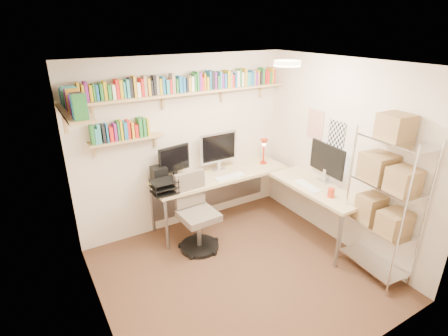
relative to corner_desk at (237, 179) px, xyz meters
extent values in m
plane|color=#492D1F|center=(-0.55, -0.94, -0.80)|extent=(3.20, 3.20, 0.00)
cube|color=beige|center=(-0.55, 0.56, 0.45)|extent=(3.20, 0.04, 2.50)
cube|color=beige|center=(-2.15, -0.94, 0.45)|extent=(0.04, 3.00, 2.50)
cube|color=beige|center=(1.05, -0.94, 0.45)|extent=(0.04, 3.00, 2.50)
cube|color=beige|center=(-0.55, -2.44, 0.45)|extent=(3.20, 0.04, 2.50)
cube|color=silver|center=(-0.55, -0.94, 1.70)|extent=(3.20, 3.00, 0.04)
cube|color=silver|center=(1.04, -0.39, 0.75)|extent=(0.01, 0.30, 0.42)
cube|color=silver|center=(1.04, -0.79, 0.70)|extent=(0.01, 0.28, 0.38)
cylinder|color=#FFEAC6|center=(0.15, -0.74, 1.66)|extent=(0.30, 0.30, 0.06)
cube|color=tan|center=(-0.55, 0.43, 1.22)|extent=(3.05, 0.25, 0.03)
cube|color=tan|center=(-2.02, 0.01, 1.22)|extent=(0.25, 1.00, 0.03)
cube|color=tan|center=(-1.40, 0.46, 0.70)|extent=(0.95, 0.20, 0.02)
cube|color=tan|center=(-1.75, 0.50, 1.15)|extent=(0.03, 0.20, 0.20)
cube|color=tan|center=(-0.85, 0.50, 1.15)|extent=(0.03, 0.20, 0.20)
cube|color=tan|center=(0.05, 0.50, 1.15)|extent=(0.03, 0.20, 0.20)
cube|color=tan|center=(0.75, 0.50, 1.15)|extent=(0.03, 0.20, 0.20)
cube|color=#1E649E|center=(-2.02, 0.43, 1.33)|extent=(0.02, 0.14, 0.18)
cube|color=#77207A|center=(-1.97, 0.43, 1.32)|extent=(0.04, 0.12, 0.18)
cube|color=#267232|center=(-1.92, 0.43, 1.33)|extent=(0.03, 0.11, 0.19)
cube|color=gold|center=(-1.89, 0.43, 1.35)|extent=(0.03, 0.12, 0.22)
cube|color=gold|center=(-1.85, 0.43, 1.33)|extent=(0.03, 0.14, 0.20)
cube|color=#77207A|center=(-1.81, 0.43, 1.35)|extent=(0.04, 0.15, 0.23)
cube|color=#BA9C15|center=(-1.76, 0.43, 1.33)|extent=(0.03, 0.13, 0.19)
cube|color=#267232|center=(-1.73, 0.43, 1.33)|extent=(0.02, 0.12, 0.19)
cube|color=#1E649E|center=(-1.69, 0.43, 1.33)|extent=(0.03, 0.13, 0.18)
cube|color=#267232|center=(-1.65, 0.43, 1.33)|extent=(0.04, 0.13, 0.20)
cube|color=#BA9C15|center=(-1.60, 0.43, 1.34)|extent=(0.04, 0.13, 0.21)
cube|color=#267232|center=(-1.56, 0.43, 1.32)|extent=(0.04, 0.15, 0.17)
cube|color=white|center=(-1.50, 0.43, 1.32)|extent=(0.04, 0.13, 0.17)
cube|color=red|center=(-1.46, 0.43, 1.35)|extent=(0.04, 0.13, 0.23)
cube|color=#BA9C15|center=(-1.41, 0.43, 1.34)|extent=(0.04, 0.12, 0.22)
cube|color=teal|center=(-1.37, 0.43, 1.33)|extent=(0.02, 0.11, 0.19)
cube|color=teal|center=(-1.33, 0.43, 1.34)|extent=(0.03, 0.13, 0.22)
cube|color=black|center=(-1.29, 0.43, 1.35)|extent=(0.04, 0.12, 0.23)
cube|color=gold|center=(-1.25, 0.43, 1.36)|extent=(0.03, 0.14, 0.25)
cube|color=white|center=(-1.20, 0.43, 1.32)|extent=(0.04, 0.12, 0.17)
cube|color=red|center=(-1.16, 0.43, 1.34)|extent=(0.03, 0.15, 0.21)
cube|color=gray|center=(-1.11, 0.43, 1.36)|extent=(0.04, 0.11, 0.24)
cube|color=gold|center=(-1.07, 0.43, 1.34)|extent=(0.03, 0.13, 0.21)
cube|color=black|center=(-1.04, 0.43, 1.33)|extent=(0.02, 0.13, 0.19)
cube|color=black|center=(-1.00, 0.43, 1.35)|extent=(0.03, 0.11, 0.24)
cube|color=gray|center=(-0.96, 0.43, 1.35)|extent=(0.03, 0.13, 0.24)
cube|color=#BA9C15|center=(-0.92, 0.43, 1.33)|extent=(0.03, 0.13, 0.20)
cube|color=#1E649E|center=(-0.88, 0.43, 1.34)|extent=(0.04, 0.12, 0.22)
cube|color=teal|center=(-0.83, 0.43, 1.33)|extent=(0.04, 0.14, 0.18)
cube|color=red|center=(-0.79, 0.43, 1.32)|extent=(0.03, 0.14, 0.18)
cube|color=gray|center=(-0.74, 0.43, 1.36)|extent=(0.04, 0.13, 0.24)
cube|color=#267232|center=(-0.70, 0.43, 1.32)|extent=(0.03, 0.14, 0.18)
cube|color=#1E649E|center=(-0.65, 0.43, 1.34)|extent=(0.04, 0.13, 0.21)
cube|color=#1E649E|center=(-0.59, 0.43, 1.33)|extent=(0.04, 0.12, 0.19)
cube|color=black|center=(-0.55, 0.43, 1.33)|extent=(0.03, 0.15, 0.18)
cube|color=gold|center=(-0.52, 0.43, 1.33)|extent=(0.04, 0.13, 0.18)
cube|color=white|center=(-0.47, 0.43, 1.33)|extent=(0.03, 0.13, 0.19)
cube|color=#267232|center=(-0.43, 0.43, 1.35)|extent=(0.03, 0.12, 0.22)
cube|color=#267232|center=(-0.40, 0.43, 1.36)|extent=(0.03, 0.15, 0.25)
cube|color=#77207A|center=(-0.36, 0.43, 1.35)|extent=(0.04, 0.14, 0.24)
cube|color=red|center=(-0.32, 0.43, 1.32)|extent=(0.04, 0.12, 0.17)
cube|color=#BA9C15|center=(-0.29, 0.43, 1.35)|extent=(0.02, 0.11, 0.22)
cube|color=gold|center=(-0.25, 0.43, 1.32)|extent=(0.03, 0.13, 0.17)
cube|color=#1E649E|center=(-0.21, 0.43, 1.36)|extent=(0.02, 0.14, 0.25)
cube|color=black|center=(-0.17, 0.43, 1.36)|extent=(0.04, 0.13, 0.25)
cube|color=#77207A|center=(-0.12, 0.43, 1.35)|extent=(0.03, 0.11, 0.23)
cube|color=#267232|center=(-0.08, 0.43, 1.32)|extent=(0.03, 0.13, 0.17)
cube|color=teal|center=(-0.05, 0.43, 1.35)|extent=(0.02, 0.14, 0.23)
cube|color=#77207A|center=(-0.01, 0.43, 1.34)|extent=(0.03, 0.13, 0.20)
cube|color=#1E649E|center=(0.03, 0.43, 1.33)|extent=(0.04, 0.13, 0.20)
cube|color=#BA9C15|center=(0.08, 0.43, 1.35)|extent=(0.04, 0.15, 0.24)
cube|color=gray|center=(0.12, 0.43, 1.34)|extent=(0.03, 0.14, 0.21)
cube|color=red|center=(0.15, 0.43, 1.32)|extent=(0.03, 0.14, 0.17)
cube|color=#1E649E|center=(0.20, 0.43, 1.33)|extent=(0.03, 0.15, 0.19)
cube|color=white|center=(0.24, 0.43, 1.35)|extent=(0.04, 0.13, 0.22)
cube|color=#267232|center=(0.28, 0.43, 1.36)|extent=(0.03, 0.12, 0.24)
cube|color=white|center=(0.32, 0.43, 1.33)|extent=(0.03, 0.12, 0.20)
cube|color=gold|center=(0.37, 0.43, 1.36)|extent=(0.04, 0.14, 0.24)
cube|color=teal|center=(0.41, 0.43, 1.33)|extent=(0.04, 0.14, 0.19)
cube|color=teal|center=(0.45, 0.43, 1.33)|extent=(0.03, 0.13, 0.19)
cube|color=#1E649E|center=(0.49, 0.43, 1.34)|extent=(0.03, 0.14, 0.20)
cube|color=gray|center=(0.52, 0.43, 1.34)|extent=(0.03, 0.14, 0.21)
cube|color=#77207A|center=(0.56, 0.43, 1.32)|extent=(0.04, 0.14, 0.17)
cube|color=gold|center=(0.60, 0.43, 1.34)|extent=(0.03, 0.11, 0.21)
cube|color=black|center=(0.64, 0.43, 1.33)|extent=(0.03, 0.15, 0.18)
cube|color=#267232|center=(0.69, 0.43, 1.35)|extent=(0.04, 0.13, 0.23)
cube|color=red|center=(0.73, 0.43, 1.34)|extent=(0.03, 0.14, 0.21)
cube|color=red|center=(0.77, 0.43, 1.33)|extent=(0.04, 0.14, 0.18)
cube|color=#267232|center=(0.81, 0.43, 1.32)|extent=(0.03, 0.14, 0.17)
cube|color=gold|center=(0.85, 0.43, 1.35)|extent=(0.03, 0.15, 0.23)
cube|color=red|center=(0.88, 0.43, 1.34)|extent=(0.03, 0.14, 0.20)
cube|color=#267232|center=(-2.02, -0.43, 1.36)|extent=(0.12, 0.02, 0.25)
cube|color=#1E649E|center=(-2.02, -0.39, 1.35)|extent=(0.14, 0.04, 0.24)
cube|color=black|center=(-2.02, -0.35, 1.32)|extent=(0.14, 0.02, 0.18)
cube|color=#77207A|center=(-2.02, -0.31, 1.35)|extent=(0.14, 0.04, 0.23)
cube|color=black|center=(-2.02, -0.27, 1.35)|extent=(0.11, 0.03, 0.23)
cube|color=white|center=(-2.02, -0.22, 1.34)|extent=(0.11, 0.04, 0.21)
cube|color=#77207A|center=(-2.02, -0.17, 1.33)|extent=(0.12, 0.03, 0.20)
cube|color=gold|center=(-2.02, -0.13, 1.36)|extent=(0.13, 0.02, 0.25)
cube|color=gold|center=(-2.02, -0.08, 1.32)|extent=(0.13, 0.04, 0.17)
cube|color=teal|center=(-2.02, -0.04, 1.36)|extent=(0.12, 0.03, 0.25)
cube|color=gold|center=(-2.02, -0.01, 1.34)|extent=(0.11, 0.03, 0.22)
cube|color=#77207A|center=(-2.02, 0.04, 1.35)|extent=(0.13, 0.04, 0.23)
cube|color=#77207A|center=(-2.02, 0.09, 1.32)|extent=(0.11, 0.04, 0.18)
cube|color=teal|center=(-2.02, 0.13, 1.33)|extent=(0.12, 0.04, 0.18)
cube|color=#267232|center=(-2.02, 0.18, 1.33)|extent=(0.14, 0.03, 0.19)
cube|color=teal|center=(-2.02, 0.22, 1.35)|extent=(0.14, 0.04, 0.22)
cube|color=white|center=(-2.02, 0.27, 1.34)|extent=(0.14, 0.04, 0.20)
cube|color=#1E649E|center=(-2.02, 0.32, 1.34)|extent=(0.14, 0.04, 0.21)
cube|color=teal|center=(-2.02, 0.36, 1.34)|extent=(0.11, 0.03, 0.20)
cube|color=teal|center=(-2.02, 0.41, 1.32)|extent=(0.14, 0.04, 0.18)
cube|color=#267232|center=(-1.81, 0.46, 0.83)|extent=(0.04, 0.13, 0.24)
cube|color=teal|center=(-1.77, 0.46, 0.81)|extent=(0.03, 0.14, 0.19)
cube|color=teal|center=(-1.73, 0.46, 0.83)|extent=(0.04, 0.12, 0.24)
cube|color=black|center=(-1.68, 0.46, 0.82)|extent=(0.03, 0.14, 0.22)
cube|color=#1E649E|center=(-1.64, 0.46, 0.83)|extent=(0.02, 0.14, 0.23)
cube|color=red|center=(-1.59, 0.46, 0.81)|extent=(0.04, 0.13, 0.19)
cube|color=#77207A|center=(-1.54, 0.46, 0.82)|extent=(0.03, 0.12, 0.22)
cube|color=#267232|center=(-1.50, 0.46, 0.84)|extent=(0.02, 0.13, 0.24)
cube|color=#BA9C15|center=(-1.46, 0.46, 0.84)|extent=(0.03, 0.13, 0.25)
cube|color=#1E649E|center=(-1.41, 0.46, 0.82)|extent=(0.04, 0.14, 0.22)
cube|color=red|center=(-1.37, 0.46, 0.83)|extent=(0.03, 0.12, 0.24)
cube|color=gold|center=(-1.32, 0.46, 0.82)|extent=(0.03, 0.15, 0.21)
cube|color=red|center=(-1.27, 0.46, 0.80)|extent=(0.04, 0.12, 0.17)
cube|color=#267232|center=(-1.22, 0.46, 0.84)|extent=(0.04, 0.14, 0.25)
cube|color=#267232|center=(-1.17, 0.46, 0.83)|extent=(0.04, 0.14, 0.24)
cube|color=#BA9C15|center=(-1.12, 0.46, 0.83)|extent=(0.03, 0.13, 0.23)
cube|color=#CFBA86|center=(-0.13, 0.28, -0.01)|extent=(2.08, 0.66, 0.04)
cube|color=#CFBA86|center=(0.84, -0.79, -0.01)|extent=(0.66, 1.42, 0.04)
cylinder|color=gray|center=(-1.11, 0.00, -0.42)|extent=(0.04, 0.04, 0.77)
cylinder|color=gray|center=(-1.11, 0.55, -0.42)|extent=(0.04, 0.04, 0.77)
cylinder|color=gray|center=(1.11, 0.55, -0.42)|extent=(0.04, 0.04, 0.77)
cylinder|color=gray|center=(0.56, -1.44, -0.42)|extent=(0.04, 0.04, 0.77)
cylinder|color=gray|center=(1.11, -1.44, -0.42)|extent=(0.04, 0.04, 0.77)
cube|color=gray|center=(-0.13, 0.56, -0.36)|extent=(1.97, 0.02, 0.60)
cube|color=silver|center=(-0.07, 0.41, 0.37)|extent=(0.60, 0.03, 0.46)
cube|color=black|center=(-0.07, 0.39, 0.37)|extent=(0.54, 0.00, 0.40)
cube|color=black|center=(-0.79, 0.41, 0.33)|extent=(0.48, 0.03, 0.37)
cube|color=black|center=(0.99, -0.73, 0.35)|extent=(0.03, 0.64, 0.42)
cube|color=white|center=(0.97, -0.73, 0.35)|extent=(0.00, 0.57, 0.36)
cube|color=white|center=(-0.07, 0.08, 0.02)|extent=(0.46, 0.14, 0.02)
cube|color=white|center=(0.67, -0.73, 0.02)|extent=(0.14, 0.44, 0.02)
cylinder|color=#B1200F|center=(0.67, 0.28, 0.02)|extent=(0.11, 0.11, 0.02)
cylinder|color=#B1200F|center=(0.67, 0.28, 0.19)|extent=(0.03, 0.03, 0.31)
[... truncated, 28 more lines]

